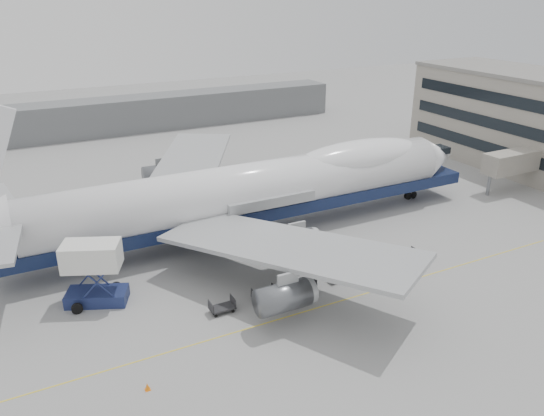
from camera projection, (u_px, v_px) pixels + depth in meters
ground at (301, 275)px, 55.54m from camera, size 260.00×260.00×0.00m
apron_line at (333, 303)px, 50.60m from camera, size 60.00×0.15×0.01m
hangar at (86, 119)px, 107.55m from camera, size 110.00×8.00×7.00m
airliner at (257, 189)px, 63.54m from camera, size 67.00×55.30×19.98m
catering_truck at (93, 270)px, 49.52m from camera, size 6.25×5.33×6.24m
traffic_cone at (147, 387)px, 39.55m from camera, size 0.42×0.42×0.61m
dolly_0 at (222, 307)px, 49.06m from camera, size 2.30×1.35×1.30m
dolly_1 at (265, 295)px, 50.91m from camera, size 2.30×1.35×1.30m
dolly_2 at (304, 285)px, 52.76m from camera, size 2.30×1.35×1.30m
dolly_3 at (341, 275)px, 54.62m from camera, size 2.30×1.35×1.30m
dolly_4 at (375, 265)px, 56.47m from camera, size 2.30×1.35×1.30m
dolly_5 at (407, 257)px, 58.32m from camera, size 2.30×1.35×1.30m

